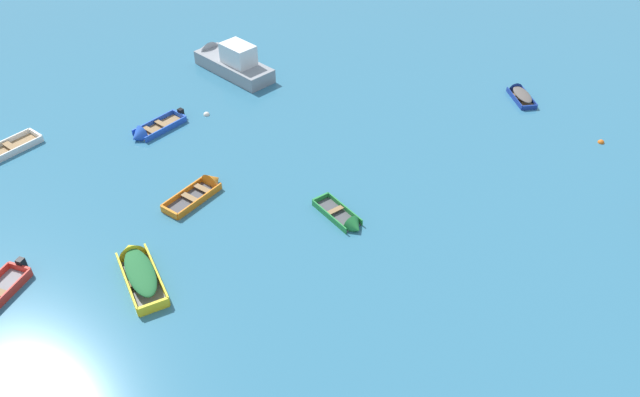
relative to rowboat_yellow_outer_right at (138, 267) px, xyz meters
The scene contains 8 objects.
rowboat_yellow_outer_right is the anchor object (origin of this frame).
rowboat_deep_blue_far_back 25.94m from the rowboat_yellow_outer_right, 46.99° to the left, with size 1.81×2.99×0.94m.
rowboat_green_midfield_right 9.84m from the rowboat_yellow_outer_right, 29.27° to the left, with size 2.92×2.83×0.95m.
motor_launch_grey_near_camera 19.29m from the rowboat_yellow_outer_right, 94.41° to the left, with size 6.70×5.43×2.60m.
rowboat_blue_cluster_outer 11.35m from the rowboat_yellow_outer_right, 110.15° to the left, with size 2.75×3.61×1.13m.
rowboat_orange_foreground_center 6.25m from the rowboat_yellow_outer_right, 80.54° to the left, with size 2.58×3.68×1.11m.
mooring_buoy_between_boats_right 13.41m from the rowboat_yellow_outer_right, 95.37° to the left, with size 0.38×0.38×0.38m, color silver.
mooring_buoy_outer_edge 26.17m from the rowboat_yellow_outer_right, 33.05° to the left, with size 0.36×0.36×0.36m, color orange.
Camera 1 is at (4.09, -1.73, 19.49)m, focal length 34.40 mm.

